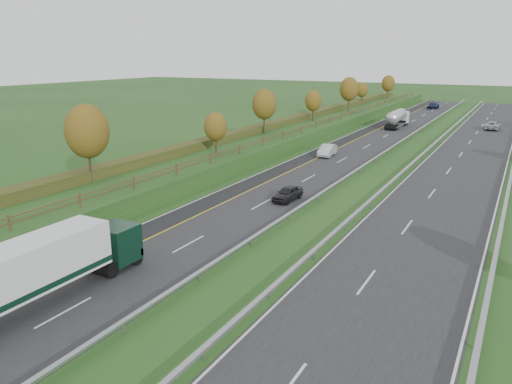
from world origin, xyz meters
TOP-DOWN VIEW (x-y plane):
  - ground at (8.00, 55.00)m, footprint 400.00×400.00m
  - near_carriageway at (0.00, 60.00)m, footprint 10.50×200.00m
  - far_carriageway at (16.50, 60.00)m, footprint 10.50×200.00m
  - hard_shoulder at (-3.75, 60.00)m, footprint 3.00×200.00m
  - lane_markings at (6.40, 59.88)m, footprint 26.75×200.00m
  - embankment_left at (-13.00, 60.00)m, footprint 12.00×200.00m
  - hedge_left at (-15.00, 60.00)m, footprint 2.20×180.00m
  - fence_left at (-8.50, 59.59)m, footprint 0.12×189.06m
  - median_barrier_near at (5.70, 60.00)m, footprint 0.32×200.00m
  - median_barrier_far at (10.80, 60.00)m, footprint 0.32×200.00m
  - outer_barrier_far at (22.30, 60.00)m, footprint 0.32×200.00m
  - trees_left at (-12.64, 56.63)m, footprint 6.64×164.30m
  - box_lorry at (-0.57, 10.11)m, footprint 2.58×16.28m
  - road_tanker at (0.30, 95.25)m, footprint 2.40×11.22m
  - car_dark_near at (2.96, 37.47)m, footprint 1.98×4.31m
  - car_silver_mid at (-1.60, 60.79)m, footprint 2.15×5.08m
  - car_small_far at (0.60, 135.48)m, footprint 2.68×5.78m
  - car_oncoming at (17.40, 100.60)m, footprint 2.62×5.63m

SIDE VIEW (x-z plane):
  - ground at x=8.00m, z-range 0.00..0.00m
  - near_carriageway at x=0.00m, z-range 0.00..0.04m
  - far_carriageway at x=16.50m, z-range 0.00..0.04m
  - hard_shoulder at x=-3.75m, z-range 0.00..0.04m
  - lane_markings at x=6.40m, z-range 0.04..0.05m
  - median_barrier_near at x=5.70m, z-range 0.26..0.97m
  - median_barrier_far at x=10.80m, z-range 0.26..0.97m
  - outer_barrier_far at x=22.30m, z-range 0.26..0.97m
  - car_dark_near at x=2.96m, z-range 0.04..1.47m
  - car_oncoming at x=17.40m, z-range 0.04..1.60m
  - car_silver_mid at x=-1.60m, z-range 0.04..1.67m
  - car_small_far at x=0.60m, z-range 0.04..1.68m
  - embankment_left at x=-13.00m, z-range 0.00..2.00m
  - road_tanker at x=0.30m, z-range 0.13..3.59m
  - box_lorry at x=-0.57m, z-range 0.30..4.36m
  - hedge_left at x=-15.00m, z-range 2.00..3.10m
  - fence_left at x=-8.50m, z-range 2.13..3.33m
  - trees_left at x=-12.64m, z-range 2.53..10.20m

